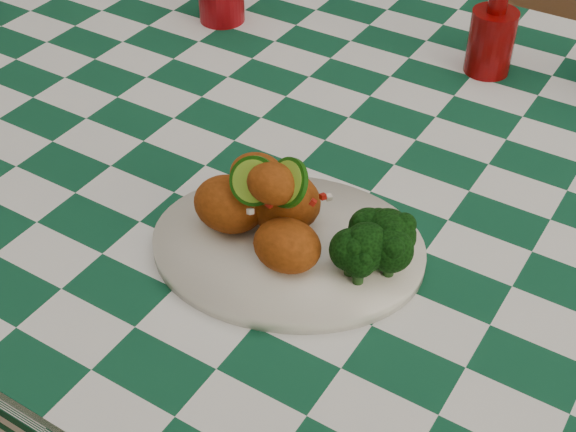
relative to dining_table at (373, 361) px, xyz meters
The scene contains 6 objects.
dining_table is the anchor object (origin of this frame).
plate 0.46m from the dining_table, 97.48° to the right, with size 0.31×0.24×0.02m, color white, non-canonical shape.
fried_chicken_pile 0.51m from the dining_table, 100.85° to the right, with size 0.16×0.12×0.10m, color #973D0E, non-canonical shape.
broccoli_side 0.49m from the dining_table, 72.22° to the right, with size 0.08×0.08×0.06m, color black, non-canonical shape.
ketchup_bottle 0.55m from the dining_table, 87.53° to the left, with size 0.07×0.07×0.14m, color #700505, non-canonical shape.
wooden_chair_left 0.87m from the dining_table, 120.05° to the left, with size 0.45×0.47×0.99m, color #472814, non-canonical shape.
Camera 1 is at (0.32, -0.77, 1.40)m, focal length 50.00 mm.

